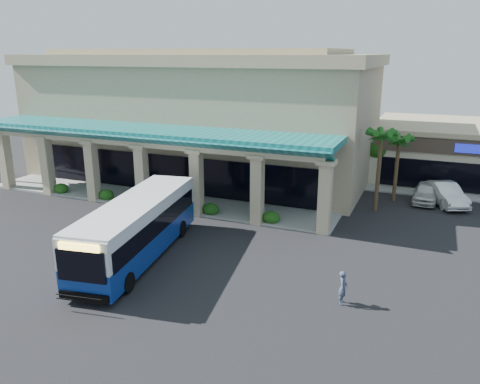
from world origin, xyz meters
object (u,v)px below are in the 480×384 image
at_px(transit_bus, 138,229).
at_px(pedestrian, 343,288).
at_px(car_silver, 426,193).
at_px(car_white, 445,194).

relative_size(transit_bus, pedestrian, 7.35).
height_order(transit_bus, pedestrian, transit_bus).
distance_m(transit_bus, car_silver, 22.41).
bearing_deg(transit_bus, car_silver, 40.54).
bearing_deg(pedestrian, car_silver, -9.84).
bearing_deg(pedestrian, car_white, -14.15).
xyz_separation_m(car_silver, car_white, (1.38, -0.08, 0.08)).
relative_size(transit_bus, car_white, 2.39).
height_order(transit_bus, car_silver, transit_bus).
bearing_deg(car_silver, transit_bus, -127.81).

